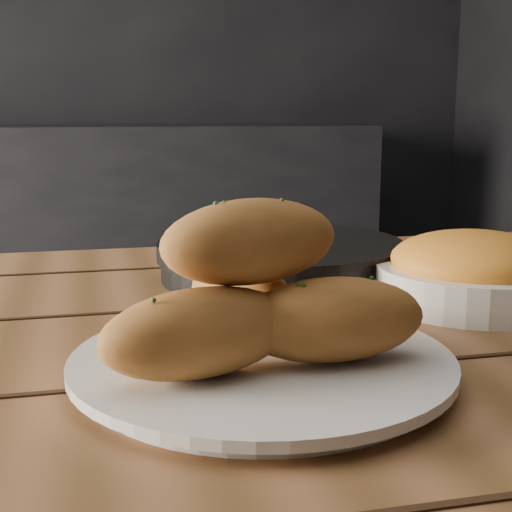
# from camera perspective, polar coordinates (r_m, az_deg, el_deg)

# --- Properties ---
(table) EXTENTS (1.41, 0.90, 0.75)m
(table) POSITION_cam_1_polar(r_m,az_deg,el_deg) (0.68, -3.50, -14.67)
(table) COLOR brown
(table) RESTS_ON ground
(plate) EXTENTS (0.29, 0.29, 0.02)m
(plate) POSITION_cam_1_polar(r_m,az_deg,el_deg) (0.55, 0.48, -8.73)
(plate) COLOR white
(plate) RESTS_ON table
(bread_rolls) EXTENTS (0.25, 0.21, 0.12)m
(bread_rolls) POSITION_cam_1_polar(r_m,az_deg,el_deg) (0.52, 0.03, -3.36)
(bread_rolls) COLOR #B16B31
(bread_rolls) RESTS_ON plate
(skillet) EXTENTS (0.42, 0.30, 0.05)m
(skillet) POSITION_cam_1_polar(r_m,az_deg,el_deg) (0.86, 2.07, -0.19)
(skillet) COLOR black
(skillet) RESTS_ON table
(bowl) EXTENTS (0.21, 0.21, 0.08)m
(bowl) POSITION_cam_1_polar(r_m,az_deg,el_deg) (0.78, 17.12, -1.21)
(bowl) COLOR white
(bowl) RESTS_ON table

